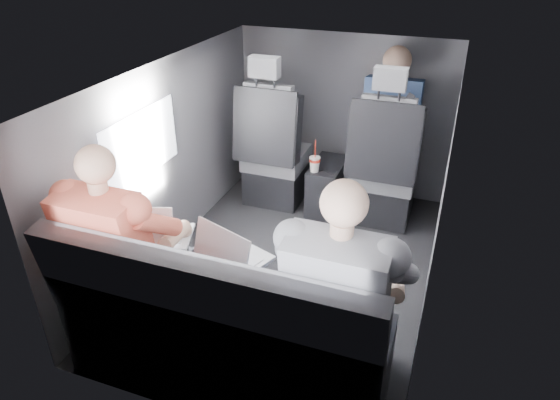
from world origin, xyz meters
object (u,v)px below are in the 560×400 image
(front_seat_right, at_px, (383,175))
(laptop_black, at_px, (340,277))
(rear_bench, at_px, (223,336))
(laptop_white, at_px, (152,234))
(laptop_silver, at_px, (230,254))
(passenger_front_right, at_px, (391,119))
(center_console, at_px, (327,186))
(passenger_rear_left, at_px, (126,248))
(front_seat_left, at_px, (274,158))
(passenger_rear_right, at_px, (342,297))
(soda_cup, at_px, (315,163))

(front_seat_right, bearing_deg, laptop_black, -87.94)
(rear_bench, distance_m, laptop_white, 0.67)
(laptop_white, xyz_separation_m, laptop_silver, (0.47, -0.02, -0.00))
(passenger_front_right, bearing_deg, rear_bench, -101.18)
(center_console, bearing_deg, passenger_rear_left, -107.18)
(laptop_black, relative_size, passenger_rear_left, 0.29)
(center_console, bearing_deg, front_seat_left, -174.93)
(laptop_black, distance_m, passenger_rear_right, 0.16)
(soda_cup, bearing_deg, passenger_rear_left, -106.73)
(laptop_black, xyz_separation_m, passenger_front_right, (-0.08, 1.92, 0.13))
(laptop_white, height_order, passenger_rear_right, passenger_rear_right)
(front_seat_left, bearing_deg, laptop_silver, -76.64)
(center_console, relative_size, soda_cup, 1.85)
(front_seat_right, height_order, center_console, front_seat_right)
(soda_cup, bearing_deg, front_seat_right, 13.51)
(soda_cup, height_order, laptop_white, laptop_white)
(soda_cup, xyz_separation_m, passenger_front_right, (0.49, 0.38, 0.29))
(rear_bench, xyz_separation_m, laptop_white, (-0.52, 0.25, 0.33))
(laptop_white, bearing_deg, soda_cup, 73.32)
(rear_bench, height_order, laptop_white, rear_bench)
(passenger_rear_right, bearing_deg, passenger_rear_left, 179.98)
(center_console, xyz_separation_m, rear_bench, (-0.00, -1.94, 0.11))
(laptop_silver, bearing_deg, laptop_black, 0.66)
(front_seat_left, bearing_deg, passenger_rear_left, -93.83)
(laptop_white, height_order, laptop_silver, laptop_white)
(laptop_silver, bearing_deg, passenger_front_right, 75.97)
(passenger_rear_right, xyz_separation_m, passenger_front_right, (-0.13, 2.07, 0.12))
(passenger_rear_right, bearing_deg, soda_cup, 110.31)
(front_seat_right, height_order, passenger_rear_left, front_seat_right)
(front_seat_left, xyz_separation_m, laptop_black, (0.96, -1.66, 0.23))
(front_seat_left, xyz_separation_m, rear_bench, (0.45, -1.90, -0.09))
(front_seat_left, bearing_deg, laptop_white, -92.49)
(passenger_rear_right, bearing_deg, laptop_white, 171.59)
(laptop_silver, xyz_separation_m, passenger_rear_right, (0.61, -0.14, 0.01))
(front_seat_right, height_order, laptop_white, front_seat_right)
(rear_bench, xyz_separation_m, passenger_front_right, (0.43, 2.16, 0.45))
(center_console, distance_m, passenger_rear_right, 1.98)
(laptop_silver, bearing_deg, center_console, 88.18)
(soda_cup, height_order, passenger_rear_right, passenger_rear_right)
(passenger_rear_left, bearing_deg, center_console, 72.82)
(rear_bench, relative_size, soda_cup, 6.16)
(rear_bench, relative_size, passenger_front_right, 1.79)
(center_console, bearing_deg, rear_bench, -90.00)
(center_console, distance_m, rear_bench, 1.94)
(passenger_rear_left, distance_m, passenger_front_right, 2.30)
(passenger_front_right, bearing_deg, center_console, -152.95)
(laptop_black, relative_size, passenger_front_right, 0.40)
(center_console, relative_size, passenger_front_right, 0.54)
(center_console, relative_size, passenger_rear_right, 0.38)
(front_seat_right, xyz_separation_m, passenger_rear_right, (0.11, -1.81, 0.24))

